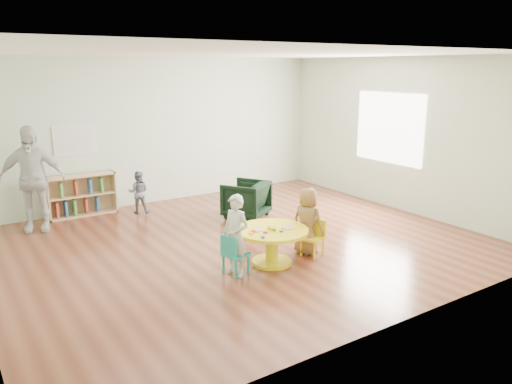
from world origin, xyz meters
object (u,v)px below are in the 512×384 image
(kid_chair_right, at_px, (314,236))
(armchair, at_px, (246,199))
(kid_chair_left, at_px, (234,253))
(toddler, at_px, (139,192))
(activity_table, at_px, (272,240))
(bookshelf, at_px, (81,195))
(adult_caretaker, at_px, (32,179))
(child_left, at_px, (236,235))
(child_right, at_px, (308,221))

(kid_chair_right, distance_m, armchair, 2.10)
(kid_chair_left, bearing_deg, toddler, 167.90)
(activity_table, relative_size, kid_chair_left, 1.84)
(kid_chair_left, bearing_deg, kid_chair_right, 76.15)
(activity_table, height_order, kid_chair_left, activity_table)
(bookshelf, bearing_deg, adult_caretaker, -150.29)
(activity_table, relative_size, toddler, 1.27)
(child_left, bearing_deg, kid_chair_left, -159.22)
(child_left, relative_size, child_right, 1.09)
(bookshelf, bearing_deg, kid_chair_right, -59.76)
(kid_chair_left, height_order, bookshelf, bookshelf)
(child_left, bearing_deg, adult_caretaker, -171.47)
(armchair, height_order, toddler, toddler)
(kid_chair_right, bearing_deg, child_right, 8.96)
(adult_caretaker, bearing_deg, kid_chair_left, -42.51)
(child_right, bearing_deg, bookshelf, 10.01)
(toddler, bearing_deg, bookshelf, 3.17)
(activity_table, distance_m, adult_caretaker, 4.12)
(bookshelf, height_order, child_left, child_left)
(child_right, bearing_deg, armchair, -26.80)
(kid_chair_left, distance_m, child_right, 1.28)
(bookshelf, distance_m, toddler, 1.02)
(activity_table, distance_m, child_right, 0.66)
(kid_chair_right, distance_m, child_right, 0.23)
(toddler, relative_size, adult_caretaker, 0.45)
(activity_table, relative_size, bookshelf, 0.82)
(kid_chair_right, distance_m, toddler, 3.66)
(activity_table, xyz_separation_m, adult_caretaker, (-2.41, 3.30, 0.52))
(kid_chair_right, height_order, adult_caretaker, adult_caretaker)
(kid_chair_left, relative_size, adult_caretaker, 0.31)
(adult_caretaker, bearing_deg, bookshelf, 48.97)
(bookshelf, relative_size, armchair, 1.67)
(armchair, height_order, child_left, child_left)
(activity_table, relative_size, adult_caretaker, 0.57)
(kid_chair_left, height_order, child_left, child_left)
(armchair, relative_size, child_right, 0.74)
(adult_caretaker, bearing_deg, activity_table, -34.59)
(toddler, height_order, adult_caretaker, adult_caretaker)
(child_right, bearing_deg, kid_chair_right, -174.36)
(kid_chair_left, xyz_separation_m, bookshelf, (-0.93, 3.81, 0.08))
(kid_chair_left, distance_m, armchair, 2.54)
(kid_chair_left, height_order, child_right, child_right)
(kid_chair_right, bearing_deg, armchair, -21.92)
(kid_chair_right, xyz_separation_m, child_left, (-1.29, 0.01, 0.25))
(armchair, xyz_separation_m, toddler, (-1.50, 1.32, 0.06))
(bookshelf, height_order, child_right, child_right)
(bookshelf, relative_size, toddler, 1.54)
(child_left, bearing_deg, toddler, 160.68)
(child_left, height_order, child_right, child_left)
(activity_table, xyz_separation_m, child_right, (0.64, 0.03, 0.15))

